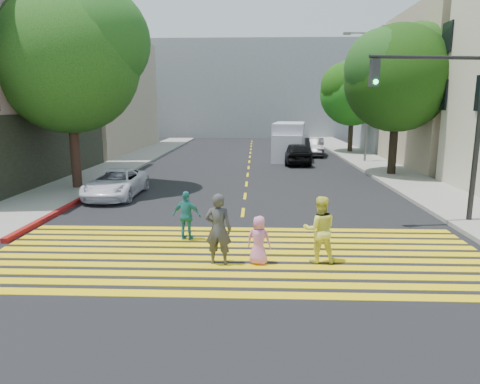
# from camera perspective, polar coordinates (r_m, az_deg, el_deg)

# --- Properties ---
(ground) EXTENTS (120.00, 120.00, 0.00)m
(ground) POSITION_cam_1_polar(r_m,az_deg,el_deg) (10.50, -0.62, -10.80)
(ground) COLOR black
(sidewalk_left) EXTENTS (3.00, 40.00, 0.15)m
(sidewalk_left) POSITION_cam_1_polar(r_m,az_deg,el_deg) (33.18, -13.61, 4.37)
(sidewalk_left) COLOR gray
(sidewalk_left) RESTS_ON ground
(sidewalk_right) EXTENTS (3.00, 60.00, 0.15)m
(sidewalk_right) POSITION_cam_1_polar(r_m,az_deg,el_deg) (26.27, 19.92, 2.21)
(sidewalk_right) COLOR gray
(sidewalk_right) RESTS_ON ground
(curb_red) EXTENTS (0.20, 8.00, 0.16)m
(curb_red) POSITION_cam_1_polar(r_m,az_deg,el_deg) (17.78, -22.44, -2.09)
(curb_red) COLOR maroon
(curb_red) RESTS_ON ground
(crosswalk) EXTENTS (13.40, 5.30, 0.01)m
(crosswalk) POSITION_cam_1_polar(r_m,az_deg,el_deg) (11.68, -0.32, -8.41)
(crosswalk) COLOR yellow
(crosswalk) RESTS_ON ground
(lane_line) EXTENTS (0.12, 34.40, 0.01)m
(lane_line) POSITION_cam_1_polar(r_m,az_deg,el_deg) (32.45, 1.29, 4.41)
(lane_line) COLOR yellow
(lane_line) RESTS_ON ground
(building_left_tan) EXTENTS (12.00, 16.00, 10.00)m
(building_left_tan) POSITION_cam_1_polar(r_m,az_deg,el_deg) (41.16, -21.97, 12.06)
(building_left_tan) COLOR tan
(building_left_tan) RESTS_ON ground
(building_right_grey) EXTENTS (10.00, 10.00, 10.00)m
(building_right_grey) POSITION_cam_1_polar(r_m,az_deg,el_deg) (42.29, 22.74, 11.96)
(building_right_grey) COLOR gray
(building_right_grey) RESTS_ON ground
(backdrop_block) EXTENTS (30.00, 8.00, 12.00)m
(backdrop_block) POSITION_cam_1_polar(r_m,az_deg,el_deg) (57.74, 1.71, 13.44)
(backdrop_block) COLOR gray
(backdrop_block) RESTS_ON ground
(tree_left) EXTENTS (7.44, 6.90, 9.28)m
(tree_left) POSITION_cam_1_polar(r_m,az_deg,el_deg) (21.76, -21.74, 16.67)
(tree_left) COLOR black
(tree_left) RESTS_ON ground
(tree_right_near) EXTENTS (7.01, 6.76, 8.50)m
(tree_right_near) POSITION_cam_1_polar(r_m,az_deg,el_deg) (25.90, 20.47, 14.68)
(tree_right_near) COLOR black
(tree_right_near) RESTS_ON ground
(tree_right_far) EXTENTS (6.92, 6.82, 7.85)m
(tree_right_far) POSITION_cam_1_polar(r_m,az_deg,el_deg) (37.73, 14.88, 13.08)
(tree_right_far) COLOR black
(tree_right_far) RESTS_ON ground
(pedestrian_man) EXTENTS (0.72, 0.52, 1.84)m
(pedestrian_man) POSITION_cam_1_polar(r_m,az_deg,el_deg) (10.81, -2.90, -4.97)
(pedestrian_man) COLOR #3D3D3D
(pedestrian_man) RESTS_ON ground
(pedestrian_woman) EXTENTS (0.86, 0.68, 1.74)m
(pedestrian_woman) POSITION_cam_1_polar(r_m,az_deg,el_deg) (11.14, 10.57, -4.94)
(pedestrian_woman) COLOR #ECE84F
(pedestrian_woman) RESTS_ON ground
(pedestrian_child) EXTENTS (0.70, 0.55, 1.26)m
(pedestrian_child) POSITION_cam_1_polar(r_m,az_deg,el_deg) (10.90, 2.53, -6.43)
(pedestrian_child) COLOR pink
(pedestrian_child) RESTS_ON ground
(pedestrian_extra) EXTENTS (0.92, 0.51, 1.49)m
(pedestrian_extra) POSITION_cam_1_polar(r_m,az_deg,el_deg) (12.89, -7.11, -3.16)
(pedestrian_extra) COLOR teal
(pedestrian_extra) RESTS_ON ground
(white_sedan) EXTENTS (2.03, 4.39, 1.22)m
(white_sedan) POSITION_cam_1_polar(r_m,az_deg,el_deg) (19.65, -16.21, 1.12)
(white_sedan) COLOR white
(white_sedan) RESTS_ON ground
(dark_car_near) EXTENTS (1.87, 4.47, 1.51)m
(dark_car_near) POSITION_cam_1_polar(r_m,az_deg,el_deg) (29.87, 7.54, 5.15)
(dark_car_near) COLOR black
(dark_car_near) RESTS_ON ground
(silver_car) EXTENTS (2.38, 4.69, 1.30)m
(silver_car) POSITION_cam_1_polar(r_m,az_deg,el_deg) (38.61, 6.78, 6.42)
(silver_car) COLOR #8D92A3
(silver_car) RESTS_ON ground
(dark_car_parked) EXTENTS (1.98, 4.41, 1.40)m
(dark_car_parked) POSITION_cam_1_polar(r_m,az_deg,el_deg) (35.13, 9.86, 5.92)
(dark_car_parked) COLOR black
(dark_car_parked) RESTS_ON ground
(white_van) EXTENTS (2.86, 6.00, 2.72)m
(white_van) POSITION_cam_1_polar(r_m,az_deg,el_deg) (32.38, 6.52, 6.61)
(white_van) COLOR #BAB4CC
(white_van) RESTS_ON ground
(traffic_signal) EXTENTS (3.96, 0.91, 5.85)m
(traffic_signal) POSITION_cam_1_polar(r_m,az_deg,el_deg) (15.60, 26.17, 9.60)
(traffic_signal) COLOR #252525
(traffic_signal) RESTS_ON ground
(street_lamp) EXTENTS (2.02, 0.32, 8.92)m
(street_lamp) POSITION_cam_1_polar(r_m,az_deg,el_deg) (31.16, 16.47, 13.09)
(street_lamp) COLOR slate
(street_lamp) RESTS_ON ground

